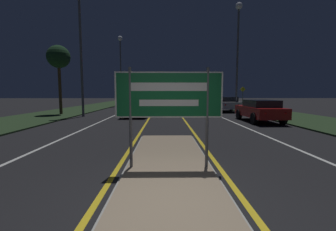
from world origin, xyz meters
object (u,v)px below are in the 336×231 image
streetlight_right_near (238,37)px  warning_sign (243,96)px  car_approaching_0 (136,106)px  streetlight_left_far (120,57)px  car_receding_1 (226,104)px  car_receding_2 (182,101)px  highway_sign (169,98)px  streetlight_left_near (80,29)px  car_receding_0 (260,110)px

streetlight_right_near → warning_sign: bearing=63.5°
car_approaching_0 → streetlight_left_far: bearing=105.7°
streetlight_right_near → car_receding_1: size_ratio=2.44×
car_receding_1 → car_approaching_0: 9.32m
car_receding_2 → car_approaching_0: 15.91m
car_approaching_0 → warning_sign: size_ratio=1.86×
streetlight_left_far → car_receding_1: bearing=-37.3°
highway_sign → streetlight_left_near: bearing=117.5°
car_receding_0 → car_receding_2: size_ratio=0.90×
car_receding_0 → streetlight_right_near: bearing=84.5°
streetlight_left_far → warning_sign: size_ratio=3.87×
streetlight_left_near → streetlight_left_far: streetlight_left_near is taller
streetlight_left_far → car_receding_2: bearing=11.5°
highway_sign → car_receding_0: (5.91, 8.97, -0.95)m
streetlight_left_near → car_receding_0: size_ratio=2.50×
car_receding_2 → streetlight_left_far: bearing=-168.5°
streetlight_right_near → car_receding_0: streetlight_right_near is taller
warning_sign → highway_sign: bearing=-113.4°
streetlight_right_near → car_receding_2: streetlight_right_near is taller
warning_sign → car_receding_0: bearing=-103.8°
car_receding_0 → car_approaching_0: size_ratio=0.95×
streetlight_left_near → warning_sign: (15.00, 7.28, -5.10)m
streetlight_left_near → car_receding_2: bearing=60.1°
car_receding_2 → car_approaching_0: size_ratio=1.05×
streetlight_left_near → warning_sign: streetlight_left_near is taller
car_receding_0 → car_receding_2: car_receding_0 is taller
car_receding_1 → streetlight_left_near: bearing=-160.1°
highway_sign → car_receding_1: 17.97m
car_receding_0 → car_receding_2: (-3.51, 18.89, -0.02)m
streetlight_left_near → car_receding_2: size_ratio=2.26×
streetlight_left_near → car_receding_0: (12.37, -3.46, -5.90)m
streetlight_left_near → car_receding_2: (8.87, 15.43, -5.93)m
streetlight_left_near → car_receding_1: bearing=19.9°
car_receding_1 → car_receding_2: car_receding_1 is taller
streetlight_right_near → warning_sign: size_ratio=4.03×
streetlight_left_near → streetlight_left_far: 13.70m
car_approaching_0 → car_receding_0: bearing=-24.2°
highway_sign → car_receding_1: (5.95, 16.93, -0.92)m
streetlight_right_near → car_receding_2: bearing=109.0°
warning_sign → car_approaching_0: bearing=-147.2°
streetlight_left_near → car_receding_0: streetlight_left_near is taller
warning_sign → streetlight_right_near: bearing=-116.5°
streetlight_left_far → car_receding_1: (12.07, -9.19, -5.90)m
car_receding_0 → car_receding_1: (0.04, 7.96, 0.03)m
streetlight_left_far → warning_sign: (14.66, -6.41, -5.12)m
streetlight_left_far → car_receding_0: (12.03, -17.15, -5.93)m
streetlight_left_near → car_receding_1: size_ratio=2.67×
car_receding_2 → warning_sign: bearing=-53.0°
highway_sign → streetlight_right_near: size_ratio=0.25×
car_approaching_0 → car_receding_2: bearing=72.6°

